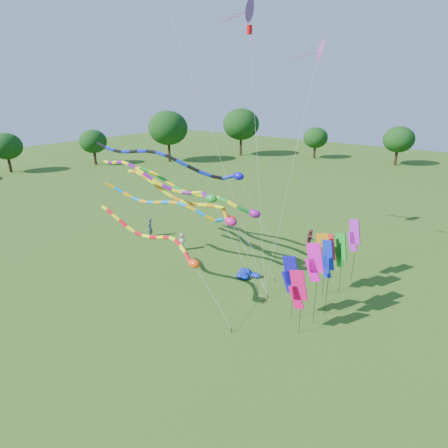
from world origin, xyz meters
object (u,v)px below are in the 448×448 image
Objects in this scene: tube_kite_red at (160,241)px; person_c at (310,239)px; person_b at (150,228)px; blue_nylon_heap at (251,275)px; tube_kite_orange at (188,200)px; person_a at (182,242)px.

tube_kite_red reaches higher than person_c.
person_b is (-8.85, 6.68, -3.06)m from tube_kite_red.
person_c is at bearing 76.40° from tube_kite_red.
blue_nylon_heap is (3.41, 5.69, -3.75)m from tube_kite_red.
blue_nylon_heap is at bearing 57.37° from person_b.
tube_kite_orange reaches higher than person_b.
person_b is at bearing 170.57° from tube_kite_orange.
blue_nylon_heap is at bearing 136.46° from person_c.
person_a is at bearing 56.85° from person_b.
tube_kite_red reaches higher than person_a.
tube_kite_orange is 8.46m from person_b.
tube_kite_orange is 9.86× the size of person_a.
person_a is (-4.22, 6.26, -3.20)m from tube_kite_red.
tube_kite_orange is at bearing -170.34° from blue_nylon_heap.
tube_kite_orange reaches higher than blue_nylon_heap.
person_b reaches higher than person_a.
tube_kite_red is at bearing -62.34° from tube_kite_orange.
person_c is at bearing 59.91° from tube_kite_orange.
person_c is (1.02, 7.86, 0.64)m from blue_nylon_heap.
person_a is at bearing 93.97° from person_c.
person_b is at bearing 175.42° from blue_nylon_heap.
person_c reaches higher than blue_nylon_heap.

